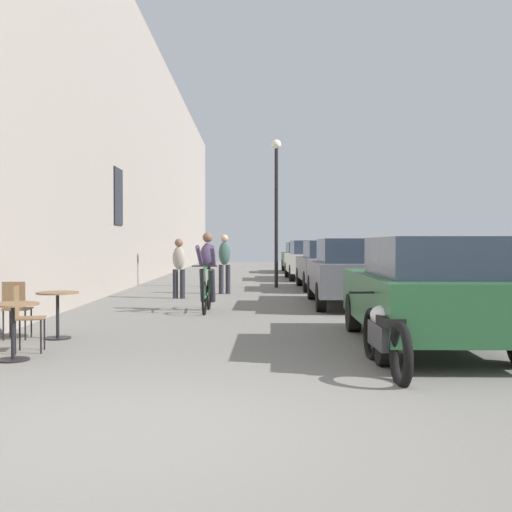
# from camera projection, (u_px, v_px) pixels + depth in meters

# --- Properties ---
(ground_plane) EXTENTS (88.00, 88.00, 0.00)m
(ground_plane) POSITION_uv_depth(u_px,v_px,m) (146.00, 429.00, 4.89)
(ground_plane) COLOR slate
(building_facade_left) EXTENTS (0.54, 68.00, 9.83)m
(building_facade_left) POSITION_uv_depth(u_px,v_px,m) (111.00, 130.00, 18.76)
(building_facade_left) COLOR gray
(building_facade_left) RESTS_ON ground_plane
(cafe_table_near) EXTENTS (0.64, 0.64, 0.72)m
(cafe_table_near) POSITION_uv_depth(u_px,v_px,m) (13.00, 319.00, 7.74)
(cafe_table_near) COLOR black
(cafe_table_near) RESTS_ON ground_plane
(cafe_chair_near_toward_street) EXTENTS (0.44, 0.44, 0.89)m
(cafe_chair_near_toward_street) POSITION_uv_depth(u_px,v_px,m) (24.00, 314.00, 8.32)
(cafe_chair_near_toward_street) COLOR black
(cafe_chair_near_toward_street) RESTS_ON ground_plane
(cafe_table_mid) EXTENTS (0.64, 0.64, 0.72)m
(cafe_table_mid) POSITION_uv_depth(u_px,v_px,m) (58.00, 305.00, 9.51)
(cafe_table_mid) COLOR black
(cafe_table_mid) RESTS_ON ground_plane
(cafe_chair_mid_toward_street) EXTENTS (0.41, 0.41, 0.89)m
(cafe_chair_mid_toward_street) POSITION_uv_depth(u_px,v_px,m) (16.00, 306.00, 9.43)
(cafe_chair_mid_toward_street) COLOR black
(cafe_chair_mid_toward_street) RESTS_ON ground_plane
(cyclist_on_bicycle) EXTENTS (0.52, 1.76, 1.74)m
(cyclist_on_bicycle) POSITION_uv_depth(u_px,v_px,m) (207.00, 274.00, 13.38)
(cyclist_on_bicycle) COLOR black
(cyclist_on_bicycle) RESTS_ON ground_plane
(pedestrian_near) EXTENTS (0.38, 0.30, 1.60)m
(pedestrian_near) POSITION_uv_depth(u_px,v_px,m) (179.00, 265.00, 16.49)
(pedestrian_near) COLOR #26262D
(pedestrian_near) RESTS_ON ground_plane
(pedestrian_mid) EXTENTS (0.37, 0.29, 1.73)m
(pedestrian_mid) POSITION_uv_depth(u_px,v_px,m) (225.00, 260.00, 17.99)
(pedestrian_mid) COLOR #26262D
(pedestrian_mid) RESTS_ON ground_plane
(street_lamp) EXTENTS (0.32, 0.32, 4.90)m
(street_lamp) POSITION_uv_depth(u_px,v_px,m) (276.00, 194.00, 20.43)
(street_lamp) COLOR black
(street_lamp) RESTS_ON ground_plane
(parked_car_nearest) EXTENTS (1.95, 4.41, 1.55)m
(parked_car_nearest) POSITION_uv_depth(u_px,v_px,m) (427.00, 290.00, 8.71)
(parked_car_nearest) COLOR #23512D
(parked_car_nearest) RESTS_ON ground_plane
(parked_car_second) EXTENTS (1.98, 4.48, 1.57)m
(parked_car_second) POSITION_uv_depth(u_px,v_px,m) (352.00, 271.00, 14.57)
(parked_car_second) COLOR #595960
(parked_car_second) RESTS_ON ground_plane
(parked_car_third) EXTENTS (1.84, 4.35, 1.55)m
(parked_car_third) POSITION_uv_depth(u_px,v_px,m) (329.00, 264.00, 19.88)
(parked_car_third) COLOR #595960
(parked_car_third) RESTS_ON ground_plane
(parked_car_fourth) EXTENTS (1.91, 4.46, 1.58)m
(parked_car_fourth) POSITION_uv_depth(u_px,v_px,m) (310.00, 259.00, 25.21)
(parked_car_fourth) COLOR beige
(parked_car_fourth) RESTS_ON ground_plane
(parked_car_fifth) EXTENTS (1.87, 4.32, 1.53)m
(parked_car_fifth) POSITION_uv_depth(u_px,v_px,m) (301.00, 257.00, 31.48)
(parked_car_fifth) COLOR #23512D
(parked_car_fifth) RESTS_ON ground_plane
(parked_motorcycle) EXTENTS (0.62, 2.15, 0.92)m
(parked_motorcycle) POSITION_uv_depth(u_px,v_px,m) (385.00, 335.00, 7.14)
(parked_motorcycle) COLOR black
(parked_motorcycle) RESTS_ON ground_plane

